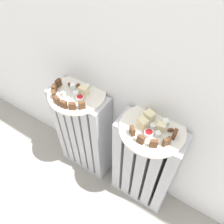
{
  "coord_description": "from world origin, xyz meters",
  "views": [
    {
      "loc": [
        0.36,
        -0.28,
        1.36
      ],
      "look_at": [
        0.0,
        0.28,
        0.62
      ],
      "focal_mm": 34.87,
      "sensor_mm": 36.0,
      "label": 1
    }
  ],
  "objects": [
    {
      "name": "dark_cake_slice_right_2",
      "position": [
        0.24,
        0.2,
        0.66
      ],
      "size": [
        0.03,
        0.03,
        0.04
      ],
      "primitive_type": "cube",
      "rotation": [
        0.0,
        0.0,
        0.46
      ],
      "color": "#56351E",
      "rests_on": "plate_right"
    },
    {
      "name": "jam_bowl_left",
      "position": [
        -0.15,
        0.25,
        0.66
      ],
      "size": [
        0.04,
        0.04,
        0.03
      ],
      "color": "white",
      "rests_on": "plate_left"
    },
    {
      "name": "dark_cake_slice_right_1",
      "position": [
        0.19,
        0.19,
        0.66
      ],
      "size": [
        0.03,
        0.02,
        0.04
      ],
      "primitive_type": "cube",
      "rotation": [
        0.0,
        0.0,
        -0.1
      ],
      "color": "#56351E",
      "rests_on": "plate_right"
    },
    {
      "name": "medjool_date_right_0",
      "position": [
        0.27,
        0.3,
        0.65
      ],
      "size": [
        0.03,
        0.03,
        0.01
      ],
      "primitive_type": "ellipsoid",
      "rotation": [
        0.0,
        0.0,
        0.55
      ],
      "color": "#4C2814",
      "rests_on": "plate_right"
    },
    {
      "name": "dark_cake_slice_right_4",
      "position": [
        0.29,
        0.28,
        0.66
      ],
      "size": [
        0.01,
        0.03,
        0.04
      ],
      "primitive_type": "cube",
      "rotation": [
        0.0,
        0.0,
        1.59
      ],
      "color": "#56351E",
      "rests_on": "plate_right"
    },
    {
      "name": "turkish_delight_right_2",
      "position": [
        0.2,
        0.28,
        0.65
      ],
      "size": [
        0.03,
        0.03,
        0.02
      ],
      "primitive_type": "cube",
      "rotation": [
        0.0,
        0.0,
        0.38
      ],
      "color": "white",
      "rests_on": "plate_right"
    },
    {
      "name": "medjool_date_left_1",
      "position": [
        -0.26,
        0.3,
        0.65
      ],
      "size": [
        0.03,
        0.03,
        0.02
      ],
      "primitive_type": "ellipsoid",
      "rotation": [
        0.0,
        0.0,
        2.55
      ],
      "color": "#4C2814",
      "rests_on": "plate_left"
    },
    {
      "name": "dark_cake_slice_left_4",
      "position": [
        -0.19,
        0.17,
        0.66
      ],
      "size": [
        0.03,
        0.02,
        0.04
      ],
      "primitive_type": "cube",
      "rotation": [
        0.0,
        0.0,
        0.1
      ],
      "color": "#56351E",
      "rests_on": "plate_left"
    },
    {
      "name": "marble_cake_slice_right_1",
      "position": [
        0.23,
        0.29,
        0.66
      ],
      "size": [
        0.04,
        0.04,
        0.04
      ],
      "primitive_type": "cube",
      "rotation": [
        0.0,
        0.0,
        0.2
      ],
      "color": "beige",
      "rests_on": "plate_right"
    },
    {
      "name": "medjool_date_right_1",
      "position": [
        0.14,
        0.35,
        0.65
      ],
      "size": [
        0.02,
        0.03,
        0.02
      ],
      "primitive_type": "ellipsoid",
      "rotation": [
        0.0,
        0.0,
        1.85
      ],
      "color": "#4C2814",
      "rests_on": "plate_right"
    },
    {
      "name": "marble_cake_slice_right_2",
      "position": [
        0.16,
        0.26,
        0.67
      ],
      "size": [
        0.05,
        0.05,
        0.05
      ],
      "primitive_type": "cube",
      "rotation": [
        0.0,
        0.0,
        -0.36
      ],
      "color": "beige",
      "rests_on": "plate_right"
    },
    {
      "name": "medjool_date_left_0",
      "position": [
        -0.22,
        0.32,
        0.65
      ],
      "size": [
        0.03,
        0.03,
        0.02
      ],
      "primitive_type": "ellipsoid",
      "rotation": [
        0.0,
        0.0,
        2.08
      ],
      "color": "#4C2814",
      "rests_on": "plate_left"
    },
    {
      "name": "marble_cake_slice_right_0",
      "position": [
        0.17,
        0.31,
        0.67
      ],
      "size": [
        0.05,
        0.05,
        0.05
      ],
      "primitive_type": "cube",
      "rotation": [
        0.0,
        0.0,
        -0.33
      ],
      "color": "beige",
      "rests_on": "plate_right"
    },
    {
      "name": "jam_bowl_right",
      "position": [
        0.2,
        0.23,
        0.66
      ],
      "size": [
        0.04,
        0.04,
        0.03
      ],
      "color": "white",
      "rests_on": "plate_right"
    },
    {
      "name": "turkish_delight_left_0",
      "position": [
        -0.24,
        0.23,
        0.65
      ],
      "size": [
        0.03,
        0.03,
        0.02
      ],
      "primitive_type": "cube",
      "rotation": [
        0.0,
        0.0,
        1.23
      ],
      "color": "white",
      "rests_on": "plate_left"
    },
    {
      "name": "turkish_delight_left_1",
      "position": [
        -0.19,
        0.26,
        0.66
      ],
      "size": [
        0.03,
        0.03,
        0.02
      ],
      "primitive_type": "cube",
      "rotation": [
        0.0,
        0.0,
        0.81
      ],
      "color": "white",
      "rests_on": "plate_left"
    },
    {
      "name": "turkish_delight_left_2",
      "position": [
        -0.24,
        0.3,
        0.66
      ],
      "size": [
        0.03,
        0.03,
        0.03
      ],
      "primitive_type": "cube",
      "rotation": [
        0.0,
        0.0,
        0.61
      ],
      "color": "white",
      "rests_on": "plate_left"
    },
    {
      "name": "plate_right",
      "position": [
        0.2,
        0.28,
        0.64
      ],
      "size": [
        0.28,
        0.28,
        0.01
      ],
      "primitive_type": "cylinder",
      "color": "silver",
      "rests_on": "radiator_right"
    },
    {
      "name": "turkish_delight_right_0",
      "position": [
        0.23,
        0.33,
        0.66
      ],
      "size": [
        0.04,
        0.04,
        0.03
      ],
      "primitive_type": "cube",
      "rotation": [
        0.0,
        0.0,
        0.68
      ],
      "color": "white",
      "rests_on": "plate_right"
    },
    {
      "name": "dark_cake_slice_left_6",
      "position": [
        -0.12,
        0.21,
        0.66
      ],
      "size": [
        0.03,
        0.03,
        0.04
      ],
      "primitive_type": "cube",
      "rotation": [
        0.0,
        0.0,
        0.89
      ],
      "color": "#56351E",
      "rests_on": "plate_left"
    },
    {
      "name": "dark_cake_slice_left_3",
      "position": [
        -0.23,
        0.18,
        0.66
      ],
      "size": [
        0.03,
        0.03,
        0.04
      ],
      "primitive_type": "cube",
      "rotation": [
        0.0,
        0.0,
        -0.3
      ],
      "color": "#56351E",
      "rests_on": "plate_left"
    },
    {
      "name": "turkish_delight_right_1",
      "position": [
        0.23,
        0.26,
        0.65
      ],
      "size": [
        0.03,
        0.03,
        0.02
      ],
      "primitive_type": "cube",
      "rotation": [
        0.0,
        0.0,
        0.82
      ],
      "color": "white",
      "rests_on": "plate_right"
    },
    {
      "name": "ground_plane",
      "position": [
        0.0,
        0.0,
        0.0
      ],
      "size": [
        6.0,
        6.0,
        0.0
      ],
      "primitive_type": "plane",
      "color": "gray"
    },
    {
      "name": "turkish_delight_left_3",
      "position": [
        -0.18,
        0.33,
        0.65
      ],
      "size": [
        0.03,
        0.03,
        0.02
      ],
      "primitive_type": "cube",
      "rotation": [
        0.0,
        0.0,
        1.26
      ],
      "color": "white",
      "rests_on": "plate_left"
    },
    {
      "name": "plate_left",
      "position": [
        -0.2,
        0.28,
        0.64
      ],
      "size": [
        0.28,
        0.28,
        0.01
      ],
      "primitive_type": "cylinder",
      "color": "silver",
      "rests_on": "radiator_left"
    },
    {
      "name": "fork",
      "position": [
        -0.21,
        0.24,
        0.65
      ],
      "size": [
        0.05,
        0.1,
        0.0
      ],
      "color": "silver",
      "rests_on": "plate_left"
    },
    {
      "name": "radiator_left",
      "position": [
        -0.2,
        0.28,
        0.31
      ],
      "size": [
        0.33,
        0.14,
        0.63
      ],
      "color": "#B2B2B7",
      "rests_on": "ground_plane"
    },
    {
      "name": "marble_cake_slice_left_0",
      "position": [
        -0.17,
        0.29,
        0.67
      ],
      "size": [
        0.04,
        0.03,
        0.04
      ],
      "primitive_type": "cube",
      "rotation": [
        0.0,
        0.0,
        -0.02
      ],
      "color": "beige",
      "rests_on": "plate_left"
    },
    {
      "name": "dark_cake_slice_right_3",
      "position": [
        0.28,
        0.23,
        0.66
      ],
      "size": [
        0.03,
        0.03,
        0.04
      ],
      "primitive_type": "cube",
      "rotation": [
        0.0,
        0.0,
        1.03
      ],
      "color": "#56351E",
      "rests_on": "plate_right"
    },
    {
      "name": "dark_cake_slice_left_5",
      "position": [
        -0.15,
        0.19,
        0.66
      ],
      "size": [
        0.03,
        0.03,
        0.04
      ],
      "primitive_type": "cube",
      "rotation": [
        0.0,
        0.0,
        0.5
      ],
      "color": "#56351E",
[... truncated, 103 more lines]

